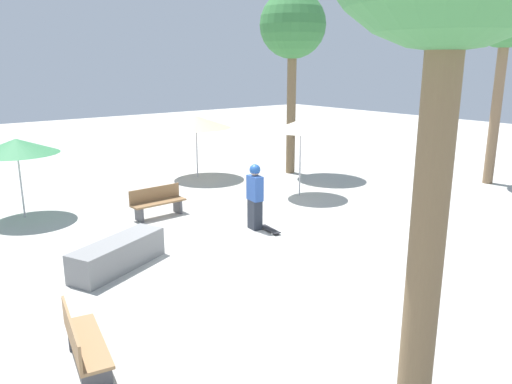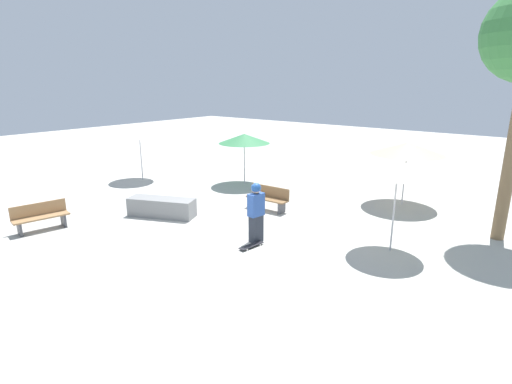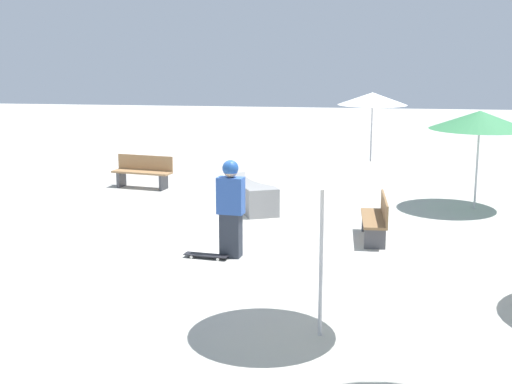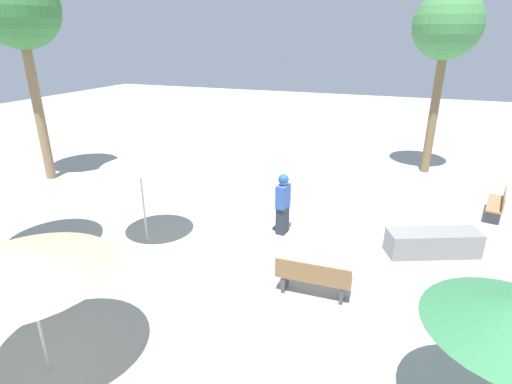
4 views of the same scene
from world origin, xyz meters
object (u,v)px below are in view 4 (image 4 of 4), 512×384
object	(u,v)px
bench_near	(497,204)
bench_far	(313,278)
palm_tree_far_back	(19,11)
skateboard	(281,224)
concrete_ledge	(433,243)
shade_umbrella_tan	(23,259)
skater_main	(283,202)
palm_tree_left	(447,28)
shade_umbrella_cream	(139,159)

from	to	relation	value
bench_near	bench_far	world-z (taller)	same
bench_far	palm_tree_far_back	bearing A→B (deg)	159.50
skateboard	palm_tree_far_back	size ratio (longest dim) A/B	0.11
concrete_ledge	bench_near	size ratio (longest dim) A/B	1.44
bench_far	shade_umbrella_tan	size ratio (longest dim) A/B	0.61
skater_main	palm_tree_far_back	bearing A→B (deg)	90.35
bench_near	skateboard	bearing A→B (deg)	127.45
shade_umbrella_tan	palm_tree_left	bearing A→B (deg)	-23.53
concrete_ledge	palm_tree_left	xyz separation A→B (m)	(7.19, 0.10, 5.18)
skater_main	palm_tree_far_back	size ratio (longest dim) A/B	0.23
skater_main	shade_umbrella_tan	distance (m)	6.66
shade_umbrella_cream	bench_near	bearing A→B (deg)	-60.43
skateboard	concrete_ledge	distance (m)	4.11
shade_umbrella_tan	shade_umbrella_cream	size ratio (longest dim) A/B	1.04
skater_main	bench_near	xyz separation A→B (m)	(3.41, -5.84, -0.52)
shade_umbrella_cream	skateboard	bearing A→B (deg)	-55.04
skateboard	bench_near	size ratio (longest dim) A/B	0.50
palm_tree_far_back	palm_tree_left	size ratio (longest dim) A/B	1.10
skateboard	concrete_ledge	xyz separation A→B (m)	(-0.18, -4.10, 0.26)
concrete_ledge	skater_main	bearing A→B (deg)	93.46
skateboard	palm_tree_far_back	distance (m)	11.49
skateboard	bench_far	xyz separation A→B (m)	(-3.01, -1.66, 0.37)
palm_tree_far_back	bench_near	bearing A→B (deg)	-82.21
shade_umbrella_cream	palm_tree_far_back	xyz separation A→B (m)	(3.02, 6.64, 3.70)
shade_umbrella_tan	shade_umbrella_cream	distance (m)	4.60
skater_main	concrete_ledge	bearing A→B (deg)	-79.01
concrete_ledge	palm_tree_left	bearing A→B (deg)	0.80
palm_tree_far_back	palm_tree_left	bearing A→B (deg)	-65.85
concrete_ledge	palm_tree_far_back	bearing A→B (deg)	85.82
bench_near	skater_main	bearing A→B (deg)	131.26
bench_near	shade_umbrella_tan	xyz separation A→B (m)	(-9.62, 7.94, 1.71)
bench_near	shade_umbrella_cream	distance (m)	10.67
skater_main	skateboard	xyz separation A→B (m)	(0.42, 0.17, -0.89)
skater_main	shade_umbrella_cream	bearing A→B (deg)	125.75
palm_tree_left	bench_near	bearing A→B (deg)	-153.52
concrete_ledge	shade_umbrella_cream	distance (m)	7.77
skater_main	palm_tree_far_back	world-z (taller)	palm_tree_far_back
palm_tree_left	skater_main	bearing A→B (deg)	152.71
skater_main	palm_tree_left	size ratio (longest dim) A/B	0.26
skater_main	skateboard	bearing A→B (deg)	29.22
skateboard	palm_tree_left	xyz separation A→B (m)	(7.01, -4.00, 5.44)
skater_main	shade_umbrella_tan	bearing A→B (deg)	168.80
bench_far	shade_umbrella_cream	xyz separation A→B (m)	(0.82, 4.80, 1.90)
skateboard	concrete_ledge	world-z (taller)	concrete_ledge
skateboard	shade_umbrella_cream	size ratio (longest dim) A/B	0.32
bench_near	palm_tree_far_back	xyz separation A→B (m)	(-2.16, 15.78, 5.60)
shade_umbrella_cream	shade_umbrella_tan	bearing A→B (deg)	-164.92
skateboard	shade_umbrella_tan	size ratio (longest dim) A/B	0.31
shade_umbrella_tan	palm_tree_left	world-z (taller)	palm_tree_left
skater_main	concrete_ledge	size ratio (longest dim) A/B	0.74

